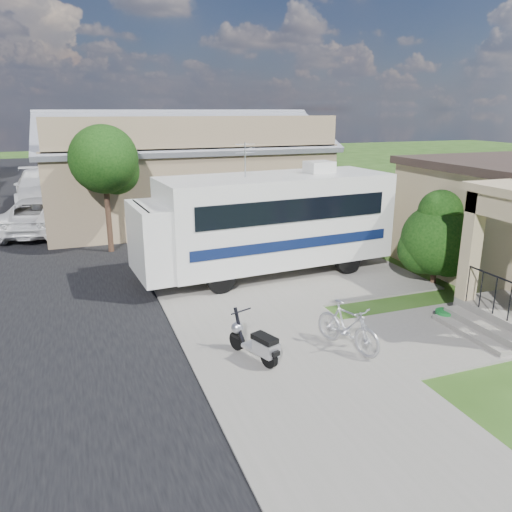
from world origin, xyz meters
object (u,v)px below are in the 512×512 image
object	(u,v)px
motorhome	(267,220)
shrub	(438,236)
scooter	(256,343)
bicycle	(347,329)
pickup_truck	(41,215)
garden_hose	(444,316)
van	(42,188)

from	to	relation	value
motorhome	shrub	bearing A→B (deg)	-34.36
scooter	motorhome	bearing A→B (deg)	46.05
bicycle	motorhome	bearing A→B (deg)	68.30
pickup_truck	garden_hose	world-z (taller)	pickup_truck
shrub	pickup_truck	distance (m)	15.90
motorhome	shrub	size ratio (longest dim) A/B	2.86
scooter	garden_hose	xyz separation A→B (m)	(5.19, 0.45, -0.34)
motorhome	van	xyz separation A→B (m)	(-7.15, 15.20, -0.81)
van	scooter	bearing A→B (deg)	-80.16
scooter	garden_hose	bearing A→B (deg)	-15.56
shrub	garden_hose	bearing A→B (deg)	-123.68
shrub	scooter	xyz separation A→B (m)	(-6.76, -2.81, -1.02)
scooter	pickup_truck	bearing A→B (deg)	87.88
bicycle	pickup_truck	bearing A→B (deg)	96.58
van	garden_hose	distance (m)	22.48
pickup_truck	garden_hose	xyz separation A→B (m)	(9.80, -13.45, -0.66)
bicycle	van	xyz separation A→B (m)	(-6.85, 20.75, 0.43)
scooter	van	world-z (taller)	van
scooter	garden_hose	world-z (taller)	scooter
shrub	bicycle	world-z (taller)	shrub
garden_hose	pickup_truck	bearing A→B (deg)	126.06
bicycle	van	bearing A→B (deg)	89.65
shrub	van	world-z (taller)	shrub
motorhome	bicycle	world-z (taller)	motorhome
motorhome	shrub	world-z (taller)	motorhome
bicycle	pickup_truck	size ratio (longest dim) A/B	0.32
shrub	scooter	distance (m)	7.39
shrub	pickup_truck	xyz separation A→B (m)	(-11.37, 11.09, -0.69)
motorhome	scooter	bearing A→B (deg)	-117.97
bicycle	scooter	bearing A→B (deg)	155.78
motorhome	garden_hose	bearing A→B (deg)	-64.23
van	bicycle	bearing A→B (deg)	-75.10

